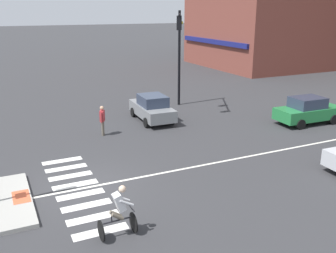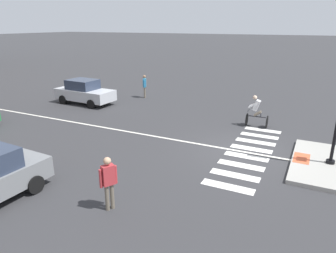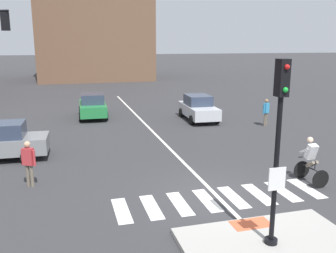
{
  "view_description": "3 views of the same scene",
  "coord_description": "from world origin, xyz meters",
  "px_view_note": "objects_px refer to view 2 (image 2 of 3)",
  "views": [
    {
      "loc": [
        13.76,
        -2.89,
        6.78
      ],
      "look_at": [
        -1.01,
        4.06,
        1.72
      ],
      "focal_mm": 41.06,
      "sensor_mm": 36.0,
      "label": 1
    },
    {
      "loc": [
        -12.47,
        -2.61,
        5.24
      ],
      "look_at": [
        -1.19,
        2.96,
        1.05
      ],
      "focal_mm": 33.14,
      "sensor_mm": 36.0,
      "label": 2
    },
    {
      "loc": [
        -4.65,
        -10.62,
        5.0
      ],
      "look_at": [
        -0.98,
        2.59,
        1.85
      ],
      "focal_mm": 39.22,
      "sensor_mm": 36.0,
      "label": 3
    }
  ],
  "objects_px": {
    "car_silver_eastbound_far": "(84,92)",
    "pedestrian_at_curb_left": "(108,179)",
    "cyclist": "(256,111)",
    "pedestrian_waiting_far_side": "(145,85)"
  },
  "relations": [
    {
      "from": "cyclist",
      "to": "pedestrian_at_curb_left",
      "type": "bearing_deg",
      "value": 166.91
    },
    {
      "from": "cyclist",
      "to": "pedestrian_at_curb_left",
      "type": "relative_size",
      "value": 1.01
    },
    {
      "from": "car_silver_eastbound_far",
      "to": "pedestrian_at_curb_left",
      "type": "relative_size",
      "value": 2.5
    },
    {
      "from": "pedestrian_at_curb_left",
      "to": "pedestrian_waiting_far_side",
      "type": "xyz_separation_m",
      "value": [
        13.03,
        6.44,
        0.0
      ]
    },
    {
      "from": "cyclist",
      "to": "pedestrian_waiting_far_side",
      "type": "relative_size",
      "value": 1.01
    },
    {
      "from": "car_silver_eastbound_far",
      "to": "cyclist",
      "type": "distance_m",
      "value": 11.49
    },
    {
      "from": "cyclist",
      "to": "pedestrian_at_curb_left",
      "type": "distance_m",
      "value": 10.06
    },
    {
      "from": "car_silver_eastbound_far",
      "to": "pedestrian_at_curb_left",
      "type": "bearing_deg",
      "value": -136.43
    },
    {
      "from": "car_silver_eastbound_far",
      "to": "pedestrian_waiting_far_side",
      "type": "distance_m",
      "value": 4.35
    },
    {
      "from": "cyclist",
      "to": "car_silver_eastbound_far",
      "type": "bearing_deg",
      "value": 90.56
    }
  ]
}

